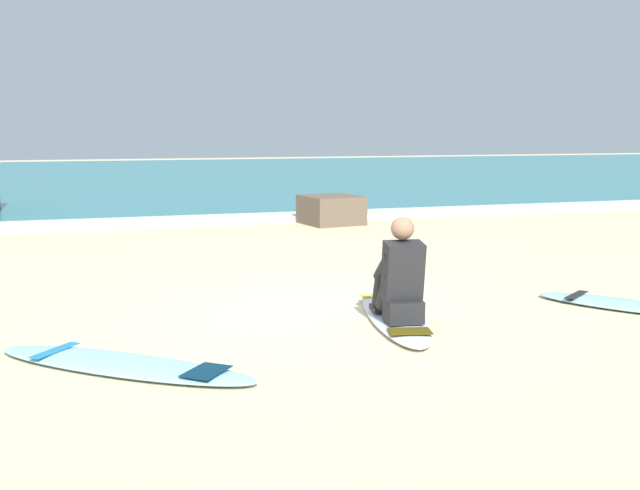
# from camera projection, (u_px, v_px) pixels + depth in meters

# --- Properties ---
(ground_plane) EXTENTS (80.00, 80.00, 0.00)m
(ground_plane) POSITION_uv_depth(u_px,v_px,m) (307.00, 312.00, 7.67)
(ground_plane) COLOR beige
(sea) EXTENTS (80.00, 28.00, 0.10)m
(sea) POSITION_uv_depth(u_px,v_px,m) (134.00, 178.00, 27.70)
(sea) COLOR teal
(sea) RESTS_ON ground
(breaking_foam) EXTENTS (80.00, 0.90, 0.11)m
(breaking_foam) POSITION_uv_depth(u_px,v_px,m) (191.00, 220.00, 14.81)
(breaking_foam) COLOR white
(breaking_foam) RESTS_ON ground
(surfboard_main) EXTENTS (1.06, 2.46, 0.08)m
(surfboard_main) POSITION_uv_depth(u_px,v_px,m) (394.00, 314.00, 7.43)
(surfboard_main) COLOR silver
(surfboard_main) RESTS_ON ground
(surfer_seated) EXTENTS (0.42, 0.73, 0.95)m
(surfer_seated) POSITION_uv_depth(u_px,v_px,m) (400.00, 280.00, 7.03)
(surfer_seated) COLOR #232326
(surfer_seated) RESTS_ON surfboard_main
(surfboard_spare_near) EXTENTS (2.07, 1.88, 0.08)m
(surfboard_spare_near) POSITION_uv_depth(u_px,v_px,m) (123.00, 364.00, 5.85)
(surfboard_spare_near) COLOR #9ED1E5
(surfboard_spare_near) RESTS_ON ground
(surfboard_spare_far) EXTENTS (1.46, 1.76, 0.08)m
(surfboard_spare_far) POSITION_uv_depth(u_px,v_px,m) (626.00, 305.00, 7.83)
(surfboard_spare_far) COLOR #9ED1E5
(surfboard_spare_far) RESTS_ON ground
(shoreline_rock) EXTENTS (1.14, 1.17, 0.53)m
(shoreline_rock) POSITION_uv_depth(u_px,v_px,m) (331.00, 210.00, 14.67)
(shoreline_rock) COLOR brown
(shoreline_rock) RESTS_ON ground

